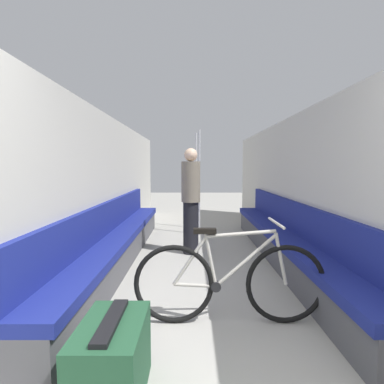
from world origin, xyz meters
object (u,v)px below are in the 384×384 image
object	(u,v)px
passenger_standing	(191,200)
bench_seat_row_left	(119,243)
luggage_bag	(113,361)
grab_pole_far	(196,182)
bench_seat_row_right	(284,243)
bicycle	(230,282)
grab_pole_near	(200,184)

from	to	relation	value
passenger_standing	bench_seat_row_left	bearing A→B (deg)	-113.31
bench_seat_row_left	luggage_bag	size ratio (longest dim) A/B	8.33
grab_pole_far	passenger_standing	size ratio (longest dim) A/B	1.27
bench_seat_row_right	passenger_standing	bearing A→B (deg)	158.95
grab_pole_far	bicycle	bearing A→B (deg)	-86.64
bench_seat_row_left	bicycle	size ratio (longest dim) A/B	2.95
grab_pole_far	grab_pole_near	bearing A→B (deg)	-84.48
bicycle	luggage_bag	distance (m)	1.21
luggage_bag	passenger_standing	bearing A→B (deg)	81.46
bicycle	passenger_standing	world-z (taller)	passenger_standing
passenger_standing	grab_pole_near	bearing A→B (deg)	123.09
bench_seat_row_right	passenger_standing	distance (m)	1.55
bench_seat_row_left	bicycle	bearing A→B (deg)	-49.90
bicycle	grab_pole_near	distance (m)	3.60
grab_pole_far	passenger_standing	distance (m)	1.99
bench_seat_row_right	grab_pole_far	world-z (taller)	grab_pole_far
passenger_standing	bench_seat_row_right	bearing A→B (deg)	19.19
bench_seat_row_left	grab_pole_near	size ratio (longest dim) A/B	2.35
grab_pole_far	luggage_bag	distance (m)	5.14
bench_seat_row_right	grab_pole_near	size ratio (longest dim) A/B	2.35
luggage_bag	grab_pole_far	bearing A→B (deg)	83.57
bicycle	bench_seat_row_right	bearing A→B (deg)	63.21
bench_seat_row_right	passenger_standing	world-z (taller)	passenger_standing
passenger_standing	luggage_bag	world-z (taller)	passenger_standing
grab_pole_far	luggage_bag	xyz separation A→B (m)	(-0.57, -5.04, -0.80)
bench_seat_row_left	grab_pole_far	distance (m)	2.85
bicycle	grab_pole_near	bearing A→B (deg)	97.13
grab_pole_near	passenger_standing	world-z (taller)	grab_pole_near
grab_pole_far	luggage_bag	world-z (taller)	grab_pole_far
grab_pole_near	passenger_standing	size ratio (longest dim) A/B	1.27
bicycle	grab_pole_far	size ratio (longest dim) A/B	0.80
bench_seat_row_left	grab_pole_far	world-z (taller)	grab_pole_far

